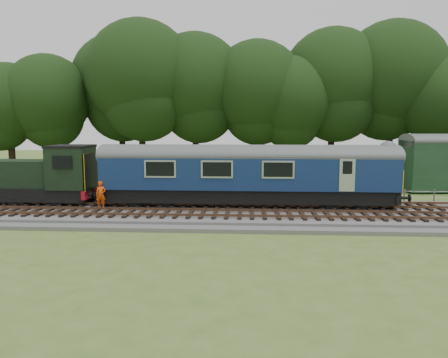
{
  "coord_description": "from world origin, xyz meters",
  "views": [
    {
      "loc": [
        5.44,
        -25.57,
        5.49
      ],
      "look_at": [
        3.84,
        1.4,
        2.0
      ],
      "focal_mm": 35.0,
      "sensor_mm": 36.0,
      "label": 1
    }
  ],
  "objects": [
    {
      "name": "track_south",
      "position": [
        0.0,
        -1.6,
        0.42
      ],
      "size": [
        67.2,
        2.4,
        0.21
      ],
      "color": "black",
      "rests_on": "ballast"
    },
    {
      "name": "tree_line",
      "position": [
        0.0,
        22.0,
        0.0
      ],
      "size": [
        70.0,
        8.0,
        18.0
      ],
      "primitive_type": null,
      "color": "black",
      "rests_on": "ground"
    },
    {
      "name": "shed",
      "position": [
        17.37,
        12.25,
        1.45
      ],
      "size": [
        4.05,
        4.05,
        2.87
      ],
      "rotation": [
        0.0,
        0.0,
        -0.17
      ],
      "color": "#17331B",
      "rests_on": "ground"
    },
    {
      "name": "dmu_railcar",
      "position": [
        5.31,
        1.4,
        2.61
      ],
      "size": [
        18.05,
        2.86,
        3.88
      ],
      "color": "black",
      "rests_on": "ground"
    },
    {
      "name": "ground",
      "position": [
        0.0,
        0.0,
        0.0
      ],
      "size": [
        120.0,
        120.0,
        0.0
      ],
      "primitive_type": "plane",
      "color": "#496625",
      "rests_on": "ground"
    },
    {
      "name": "worker",
      "position": [
        -3.53,
        -0.09,
        1.17
      ],
      "size": [
        0.64,
        0.46,
        1.65
      ],
      "primitive_type": "imported",
      "rotation": [
        0.0,
        0.0,
        0.11
      ],
      "color": "#EB4A0C",
      "rests_on": "ballast"
    },
    {
      "name": "fence",
      "position": [
        0.0,
        4.5,
        0.0
      ],
      "size": [
        64.0,
        0.12,
        1.0
      ],
      "primitive_type": null,
      "color": "#6B6054",
      "rests_on": "ground"
    },
    {
      "name": "ballast",
      "position": [
        0.0,
        0.0,
        0.17
      ],
      "size": [
        70.0,
        7.0,
        0.35
      ],
      "primitive_type": "cube",
      "color": "#4C4C4F",
      "rests_on": "ground"
    },
    {
      "name": "track_north",
      "position": [
        0.0,
        1.4,
        0.42
      ],
      "size": [
        67.2,
        2.4,
        0.21
      ],
      "color": "black",
      "rests_on": "ballast"
    },
    {
      "name": "shunter_loco",
      "position": [
        -8.62,
        1.4,
        1.97
      ],
      "size": [
        8.91,
        2.6,
        3.38
      ],
      "color": "black",
      "rests_on": "ground"
    }
  ]
}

